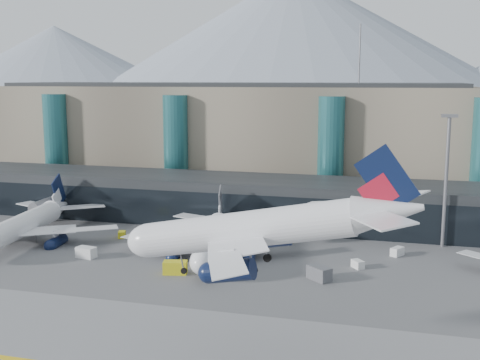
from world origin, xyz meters
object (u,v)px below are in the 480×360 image
(veh_g, at_px, (358,264))
(veh_a, at_px, (86,252))
(jet_parked_mid, at_px, (214,229))
(veh_d, at_px, (397,252))
(veh_b, at_px, (122,234))
(hero_jet, at_px, (274,219))
(jet_parked_left, at_px, (29,216))
(veh_c, at_px, (319,273))
(veh_h, at_px, (175,268))
(lightmast_mid, at_px, (446,173))

(veh_g, bearing_deg, veh_a, -119.24)
(jet_parked_mid, distance_m, veh_d, 34.10)
(veh_b, bearing_deg, hero_jet, -159.04)
(jet_parked_left, distance_m, jet_parked_mid, 39.00)
(veh_g, bearing_deg, jet_parked_mid, -132.34)
(veh_d, bearing_deg, veh_c, 175.43)
(veh_b, xyz_separation_m, veh_g, (48.18, -7.71, 0.04))
(veh_a, xyz_separation_m, veh_h, (18.98, -4.37, 0.10))
(jet_parked_mid, distance_m, veh_a, 23.58)
(jet_parked_mid, bearing_deg, veh_h, 158.25)
(veh_b, distance_m, veh_g, 48.80)
(hero_jet, bearing_deg, veh_h, 132.56)
(veh_g, xyz_separation_m, veh_h, (-29.21, -11.13, 0.40))
(veh_c, distance_m, veh_d, 21.02)
(hero_jet, xyz_separation_m, jet_parked_left, (-59.68, 43.69, -13.07))
(hero_jet, bearing_deg, veh_c, 94.58)
(veh_b, relative_size, veh_h, 0.57)
(veh_c, bearing_deg, veh_g, 95.14)
(jet_parked_left, relative_size, veh_a, 11.15)
(jet_parked_left, bearing_deg, veh_a, -123.13)
(veh_b, xyz_separation_m, veh_h, (18.98, -18.83, 0.44))
(lightmast_mid, bearing_deg, jet_parked_mid, -159.51)
(jet_parked_left, xyz_separation_m, veh_c, (60.15, -9.94, -3.66))
(jet_parked_mid, relative_size, veh_h, 9.39)
(hero_jet, relative_size, veh_b, 15.39)
(veh_a, distance_m, veh_g, 48.65)
(jet_parked_mid, height_order, veh_h, jet_parked_mid)
(lightmast_mid, distance_m, veh_b, 65.31)
(jet_parked_left, bearing_deg, veh_c, -105.90)
(lightmast_mid, bearing_deg, veh_c, -128.31)
(jet_parked_mid, relative_size, veh_a, 10.51)
(veh_b, bearing_deg, veh_g, -118.61)
(veh_g, bearing_deg, veh_h, -106.37)
(hero_jet, xyz_separation_m, veh_g, (6.05, 41.66, -17.17))
(veh_h, bearing_deg, veh_d, 17.01)
(lightmast_mid, distance_m, veh_g, 27.01)
(veh_d, bearing_deg, veh_a, 136.75)
(jet_parked_mid, relative_size, veh_g, 15.67)
(jet_parked_left, height_order, veh_b, jet_parked_left)
(jet_parked_mid, xyz_separation_m, veh_g, (26.73, -2.39, -3.80))
(jet_parked_left, xyz_separation_m, veh_a, (17.54, -8.79, -3.80))
(veh_c, relative_size, veh_d, 1.49)
(veh_b, distance_m, veh_h, 26.74)
(hero_jet, height_order, veh_c, hero_jet)
(jet_parked_left, xyz_separation_m, veh_g, (65.73, -2.03, -4.10))
(jet_parked_left, relative_size, veh_h, 9.96)
(lightmast_mid, height_order, veh_c, lightmast_mid)
(veh_g, bearing_deg, jet_parked_left, -129.00)
(veh_b, height_order, veh_d, veh_d)
(veh_a, bearing_deg, veh_g, 17.86)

